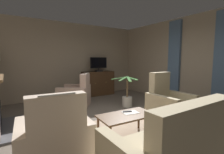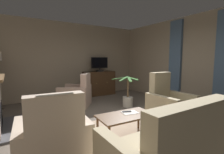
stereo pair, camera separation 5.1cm
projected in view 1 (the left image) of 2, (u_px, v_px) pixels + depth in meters
ground_plane at (122, 124)px, 3.73m from camera, size 6.10×7.08×0.04m
wall_back at (72, 60)px, 6.31m from camera, size 6.10×0.10×2.84m
wall_right_with_window at (194, 61)px, 5.09m from camera, size 0.10×7.08×2.84m
curtain_panel_near at (223, 56)px, 4.31m from camera, size 0.10×0.44×2.38m
curtain_panel_far at (174, 56)px, 5.56m from camera, size 0.10×0.44×2.38m
rug_central at (129, 135)px, 3.16m from camera, size 2.55×2.01×0.01m
tv_cabinet at (98, 84)px, 6.64m from camera, size 1.30×0.47×0.96m
television at (99, 64)px, 6.51m from camera, size 0.72×0.20×0.57m
coffee_table at (127, 117)px, 2.99m from camera, size 1.08×0.61×0.45m
tv_remote at (127, 111)px, 3.14m from camera, size 0.18×0.11×0.02m
folded_newspaper at (130, 112)px, 3.11m from camera, size 0.34×0.27×0.01m
sofa_floral at (173, 153)px, 1.97m from camera, size 1.60×0.86×1.03m
armchair_beside_cabinet at (76, 96)px, 5.07m from camera, size 1.19×1.17×1.05m
armchair_by_fireplace at (55, 142)px, 2.23m from camera, size 1.01×0.89×1.08m
armchair_near_window at (169, 106)px, 3.87m from camera, size 0.83×0.89×1.14m
potted_plant_on_hearth_side at (127, 98)px, 5.06m from camera, size 0.77×0.79×0.94m
cat at (50, 112)px, 4.25m from camera, size 0.68×0.25×0.21m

